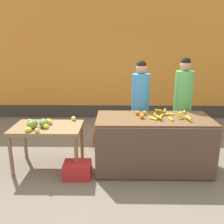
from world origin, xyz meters
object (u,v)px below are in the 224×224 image
at_px(vendor_woman_green_shirt, 182,106).
at_px(produce_crate, 77,170).
at_px(produce_sack, 100,137).
at_px(vendor_woman_blue_shirt, 140,107).

xyz_separation_m(vendor_woman_green_shirt, produce_crate, (-1.91, -1.04, -0.81)).
bearing_deg(vendor_woman_green_shirt, produce_sack, 175.77).
bearing_deg(vendor_woman_blue_shirt, produce_sack, 170.73).
relative_size(vendor_woman_green_shirt, produce_sack, 3.74).
bearing_deg(vendor_woman_blue_shirt, vendor_woman_green_shirt, 0.82).
height_order(vendor_woman_blue_shirt, vendor_woman_green_shirt, vendor_woman_green_shirt).
bearing_deg(vendor_woman_green_shirt, produce_crate, -151.39).
bearing_deg(produce_crate, produce_sack, 76.13).
distance_m(vendor_woman_green_shirt, produce_crate, 2.32).
bearing_deg(produce_sack, vendor_woman_green_shirt, -4.23).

